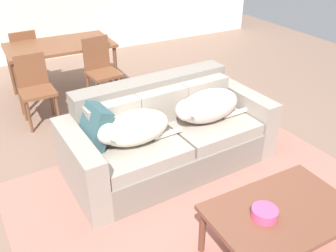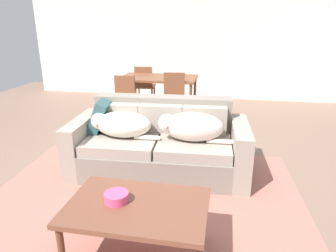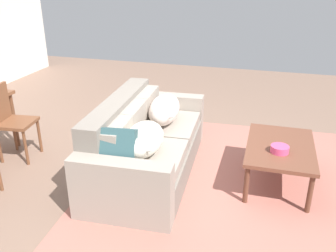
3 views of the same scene
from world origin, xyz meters
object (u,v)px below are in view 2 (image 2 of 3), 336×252
Objects in this scene: bowl_on_coffee_table at (116,197)px; dining_chair_near_right at (174,97)px; dog_on_right_cushion at (191,126)px; throw_pillow_by_left_arm at (100,116)px; dog_on_left_cushion at (121,124)px; coffee_table at (137,210)px; dining_table at (158,81)px; couch at (160,144)px; dining_chair_near_left at (123,98)px; dining_chair_far_left at (145,84)px.

dining_chair_near_right is at bearing 91.75° from bowl_on_coffee_table.
throw_pillow_by_left_arm reaches higher than dog_on_right_cushion.
dog_on_left_cushion is 0.89× the size of dining_chair_near_right.
coffee_table is at bearing -4.51° from bowl_on_coffee_table.
dining_table is (-0.88, 2.32, 0.06)m from dog_on_right_cushion.
dining_chair_near_left is at bearing 119.12° from couch.
dog_on_right_cushion is 2.14× the size of throw_pillow_by_left_arm.
coffee_table is at bearing -70.54° from dining_chair_near_left.
dining_table is at bearing 107.73° from dog_on_right_cushion.
bowl_on_coffee_table is 0.21× the size of dining_chair_far_left.
dining_chair_near_right reaches higher than bowl_on_coffee_table.
couch is at bearing -77.21° from dining_table.
coffee_table is at bearing -87.39° from couch.
couch is 2.03× the size of coffee_table.
dining_chair_near_right is (-0.26, 3.12, 0.11)m from coffee_table.
dog_on_right_cushion reaches higher than dining_table.
bowl_on_coffee_table is (-0.40, -1.33, -0.13)m from dog_on_right_cushion.
dining_table is at bearing 83.36° from throw_pillow_by_left_arm.
dog_on_right_cushion reaches higher than bowl_on_coffee_table.
dog_on_right_cushion is 1.85m from dining_chair_near_right.
bowl_on_coffee_table is 0.22× the size of dining_chair_near_left.
dining_chair_far_left reaches higher than dining_chair_near_left.
throw_pillow_by_left_arm is 1.76m from dining_chair_near_right.
dining_chair_near_right is (0.39, -0.54, -0.17)m from dining_table.
throw_pillow_by_left_arm reaches higher than bowl_on_coffee_table.
dining_chair_near_left is at bearing 179.27° from dining_chair_near_right.
throw_pillow_by_left_arm is at bearing 169.80° from dog_on_right_cushion.
dining_table reaches higher than dog_on_left_cushion.
dining_table is at bearing 118.66° from dining_chair_near_right.
dining_chair_far_left is at bearing 105.43° from couch.
bowl_on_coffee_table is at bearing -95.31° from dining_chair_near_right.
couch is 11.54× the size of bowl_on_coffee_table.
throw_pillow_by_left_arm is 0.38× the size of coffee_table.
couch reaches higher than bowl_on_coffee_table.
bowl_on_coffee_table is at bearing -82.47° from dining_table.
dining_chair_far_left reaches higher than dining_table.
coffee_table is at bearing 99.16° from dining_chair_far_left.
dog_on_left_cushion is 0.96× the size of dining_chair_near_left.
bowl_on_coffee_table is 3.69m from dining_table.
dining_chair_near_left is at bearing 98.54° from throw_pillow_by_left_arm.
dining_chair_near_right is at bearing 90.71° from couch.
throw_pillow_by_left_arm is 0.28× the size of dining_table.
dog_on_left_cushion is 1.83m from dining_chair_near_right.
couch reaches higher than dog_on_right_cushion.
dining_table is at bearing 88.67° from dog_on_left_cushion.
bowl_on_coffee_table is at bearing -73.21° from dining_chair_near_left.
dog_on_right_cushion is at bearing -69.17° from dining_table.
dining_chair_near_left is 0.97× the size of dining_chair_far_left.
throw_pillow_by_left_arm reaches higher than coffee_table.
coffee_table is at bearing -92.35° from dining_chair_near_right.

